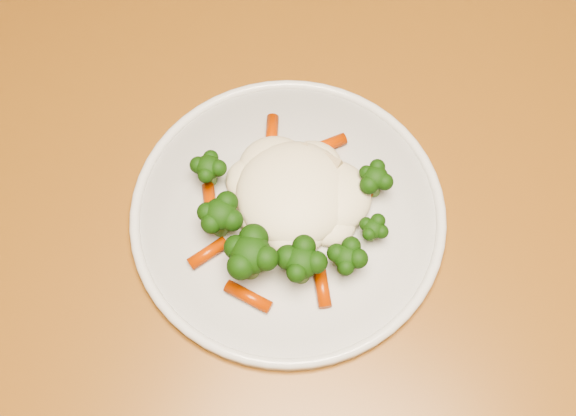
% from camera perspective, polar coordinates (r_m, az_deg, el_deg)
% --- Properties ---
extents(dining_table, '(1.39, 1.09, 0.75)m').
position_cam_1_polar(dining_table, '(0.80, 6.55, -1.76)').
color(dining_table, '#975D23').
rests_on(dining_table, ground).
extents(plate, '(0.30, 0.30, 0.01)m').
position_cam_1_polar(plate, '(0.69, 0.00, -0.50)').
color(plate, silver).
rests_on(plate, dining_table).
extents(meal, '(0.20, 0.20, 0.05)m').
position_cam_1_polar(meal, '(0.67, -0.09, -0.03)').
color(meal, '#FDF1CA').
rests_on(meal, plate).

